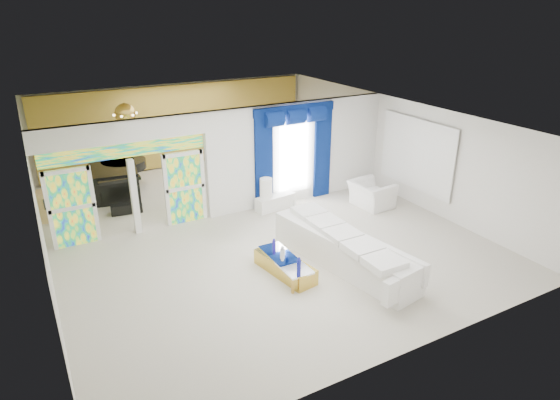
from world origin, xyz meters
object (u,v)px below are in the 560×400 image
white_sofa (343,251)px  coffee_table (285,267)px  console_table (275,202)px  armchair (371,194)px  grand_piano (114,181)px

white_sofa → coffee_table: bearing=157.9°
coffee_table → console_table: bearing=65.2°
armchair → coffee_table: bearing=113.2°
white_sofa → grand_piano: grand_piano is taller
white_sofa → console_table: 3.64m
coffee_table → white_sofa: bearing=-12.5°
armchair → grand_piano: 7.95m
console_table → grand_piano: grand_piano is taller
white_sofa → armchair: 3.68m
coffee_table → console_table: console_table is taller
white_sofa → grand_piano: (-3.73, 7.01, 0.08)m
white_sofa → armchair: (2.77, 2.43, 0.00)m
console_table → coffee_table: bearing=-114.8°
coffee_table → console_table: size_ratio=1.33×
console_table → grand_piano: (-3.92, 3.38, 0.26)m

